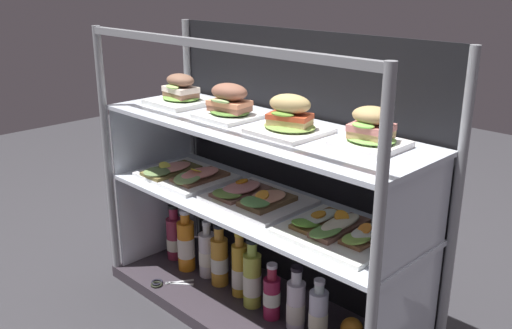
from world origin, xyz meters
name	(u,v)px	position (x,y,z in m)	size (l,w,h in m)	color
ground_plane	(256,318)	(0.00, 0.00, -0.01)	(6.00, 6.00, 0.02)	#2F2E32
case_base_deck	(256,310)	(0.00, 0.00, 0.02)	(1.20, 0.42, 0.04)	#342D34
case_frame	(283,166)	(0.00, 0.13, 0.52)	(1.20, 0.42, 0.97)	gray
riser_lower_tier	(256,257)	(0.00, 0.00, 0.23)	(1.14, 0.36, 0.37)	silver
shelf_lower_glass	(256,205)	(0.00, 0.00, 0.42)	(1.15, 0.37, 0.01)	silver
riser_upper_tier	(256,167)	(0.00, 0.00, 0.55)	(1.14, 0.36, 0.25)	silver
shelf_upper_glass	(256,127)	(0.00, 0.00, 0.69)	(1.15, 0.37, 0.01)	silver
plated_roll_sandwich_near_right_corner	(181,94)	(-0.40, 0.01, 0.73)	(0.20, 0.20, 0.11)	white
plated_roll_sandwich_mid_right	(228,104)	(-0.12, 0.00, 0.74)	(0.18, 0.18, 0.11)	white
plated_roll_sandwich_near_left_corner	(290,119)	(0.14, 0.00, 0.73)	(0.20, 0.20, 0.12)	white
plated_roll_sandwich_mid_left	(371,132)	(0.39, 0.04, 0.74)	(0.17, 0.17, 0.11)	white
open_sandwich_tray_center	(184,174)	(-0.34, -0.03, 0.45)	(0.32, 0.27, 0.06)	white
open_sandwich_tray_left_of_center	(253,197)	(-0.01, 0.00, 0.45)	(0.32, 0.26, 0.06)	white
open_sandwich_tray_mid_left	(338,230)	(0.34, -0.01, 0.45)	(0.32, 0.26, 0.07)	white
juice_bottle_front_middle	(175,237)	(-0.48, 0.01, 0.13)	(0.07, 0.07, 0.23)	#932943
juice_bottle_tucked_behind	(186,245)	(-0.37, -0.01, 0.15)	(0.07, 0.07, 0.25)	orange
juice_bottle_back_right	(207,254)	(-0.28, 0.02, 0.13)	(0.07, 0.07, 0.22)	silver
juice_bottle_front_fourth	(220,260)	(-0.20, 0.01, 0.14)	(0.06, 0.06, 0.24)	gold
juice_bottle_back_left	(240,270)	(-0.09, 0.01, 0.14)	(0.06, 0.06, 0.25)	gold
juice_bottle_front_second	(252,279)	(-0.01, -0.01, 0.14)	(0.06, 0.06, 0.25)	#BCCA46
juice_bottle_back_center	(272,296)	(0.09, -0.02, 0.13)	(0.06, 0.06, 0.20)	maroon
juice_bottle_front_left_end	(296,304)	(0.18, 0.00, 0.13)	(0.06, 0.06, 0.22)	white
juice_bottle_front_right_end	(318,315)	(0.27, 0.00, 0.13)	(0.06, 0.06, 0.21)	silver
orange_fruit_near_left_post	(352,329)	(0.35, 0.08, 0.08)	(0.07, 0.07, 0.07)	orange
kitchen_scissors	(162,283)	(-0.34, -0.15, 0.05)	(0.14, 0.15, 0.01)	silver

